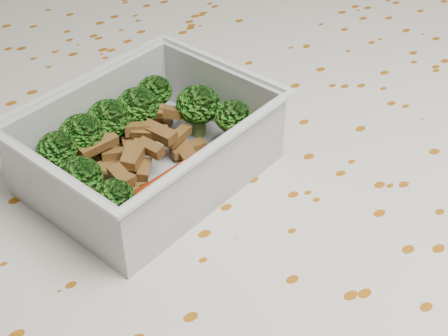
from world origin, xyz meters
TOP-DOWN VIEW (x-y plane):
  - dining_table at (0.00, 0.00)m, footprint 1.40×0.90m
  - tablecloth at (0.00, 0.00)m, footprint 1.46×0.96m
  - lunch_container at (-0.03, 0.04)m, footprint 0.20×0.17m
  - broccoli_florets at (-0.03, 0.06)m, footprint 0.15×0.12m
  - meat_pile at (-0.03, 0.06)m, footprint 0.10×0.08m
  - sausage at (-0.02, 0.01)m, footprint 0.14×0.04m

SIDE VIEW (x-z plane):
  - dining_table at x=0.00m, z-range 0.29..1.04m
  - tablecloth at x=0.00m, z-range 0.62..0.81m
  - sausage at x=-0.02m, z-range 0.76..0.79m
  - meat_pile at x=-0.03m, z-range 0.76..0.79m
  - lunch_container at x=-0.03m, z-range 0.75..0.81m
  - broccoli_florets at x=-0.03m, z-range 0.77..0.81m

